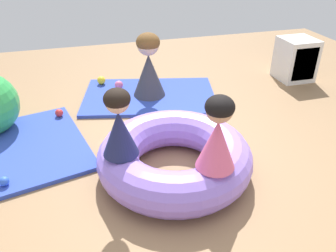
{
  "coord_description": "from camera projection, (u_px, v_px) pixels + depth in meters",
  "views": [
    {
      "loc": [
        -0.73,
        -2.14,
        1.82
      ],
      "look_at": [
        -0.04,
        0.28,
        0.36
      ],
      "focal_mm": 36.4,
      "sensor_mm": 36.0,
      "label": 1
    }
  ],
  "objects": [
    {
      "name": "play_ball_blue",
      "position": [
        4.0,
        181.0,
        2.7
      ],
      "size": [
        0.08,
        0.08,
        0.08
      ],
      "primitive_type": "sphere",
      "color": "blue",
      "rests_on": "gym_mat_far_right"
    },
    {
      "name": "child_in_pink",
      "position": [
        218.0,
        134.0,
        2.3
      ],
      "size": [
        0.36,
        0.36,
        0.55
      ],
      "rotation": [
        0.0,
        0.0,
        0.33
      ],
      "color": "#E5608E",
      "rests_on": "inflatable_cushion"
    },
    {
      "name": "storage_cube",
      "position": [
        297.0,
        60.0,
        4.59
      ],
      "size": [
        0.44,
        0.44,
        0.56
      ],
      "color": "silver",
      "rests_on": "ground"
    },
    {
      "name": "play_ball_yellow",
      "position": [
        101.0,
        80.0,
        4.45
      ],
      "size": [
        0.11,
        0.11,
        0.11
      ],
      "primitive_type": "sphere",
      "color": "yellow",
      "rests_on": "gym_mat_far_left"
    },
    {
      "name": "play_ball_pink",
      "position": [
        119.0,
        85.0,
        4.32
      ],
      "size": [
        0.11,
        0.11,
        0.11
      ],
      "primitive_type": "sphere",
      "color": "pink",
      "rests_on": "gym_mat_far_left"
    },
    {
      "name": "inflatable_cushion",
      "position": [
        175.0,
        157.0,
        2.83
      ],
      "size": [
        1.29,
        1.29,
        0.35
      ],
      "primitive_type": "torus",
      "color": "#9975EA",
      "rests_on": "ground"
    },
    {
      "name": "play_ball_green",
      "position": [
        123.0,
        99.0,
        4.02
      ],
      "size": [
        0.07,
        0.07,
        0.07
      ],
      "primitive_type": "sphere",
      "color": "green",
      "rests_on": "gym_mat_far_left"
    },
    {
      "name": "gym_mat_far_left",
      "position": [
        150.0,
        96.0,
        4.21
      ],
      "size": [
        1.79,
        1.37,
        0.04
      ],
      "primitive_type": "cube",
      "rotation": [
        0.0,
        0.0,
        -0.23
      ],
      "color": "#2D47B7",
      "rests_on": "ground"
    },
    {
      "name": "play_ball_red",
      "position": [
        59.0,
        113.0,
        3.69
      ],
      "size": [
        0.09,
        0.09,
        0.09
      ],
      "primitive_type": "sphere",
      "color": "red",
      "rests_on": "gym_mat_far_right"
    },
    {
      "name": "adult_seated",
      "position": [
        149.0,
        66.0,
        4.01
      ],
      "size": [
        0.53,
        0.53,
        0.76
      ],
      "rotation": [
        0.0,
        0.0,
        1.1
      ],
      "color": "#383842",
      "rests_on": "gym_mat_far_left"
    },
    {
      "name": "gym_mat_far_right",
      "position": [
        0.0,
        155.0,
        3.12
      ],
      "size": [
        1.75,
        1.59,
        0.04
      ],
      "primitive_type": "cube",
      "rotation": [
        0.0,
        0.0,
        0.23
      ],
      "color": "#2D47B7",
      "rests_on": "ground"
    },
    {
      "name": "ground_plane",
      "position": [
        182.0,
        178.0,
        2.86
      ],
      "size": [
        8.0,
        8.0,
        0.0
      ],
      "primitive_type": "plane",
      "color": "#93704C"
    },
    {
      "name": "child_in_navy",
      "position": [
        119.0,
        124.0,
        2.45
      ],
      "size": [
        0.29,
        0.29,
        0.53
      ],
      "rotation": [
        0.0,
        0.0,
        3.08
      ],
      "color": "navy",
      "rests_on": "inflatable_cushion"
    }
  ]
}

